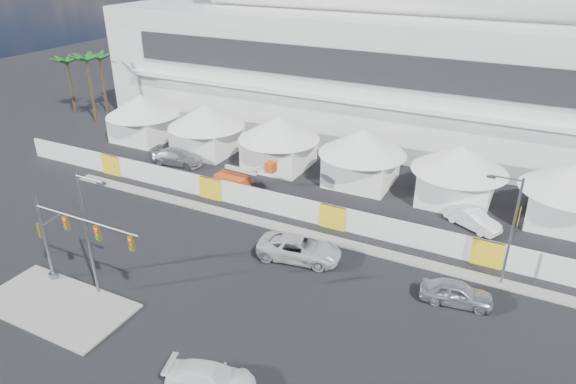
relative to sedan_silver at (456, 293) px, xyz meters
The scene contains 16 objects.
ground 19.15m from the sedan_silver, 151.87° to the right, with size 160.00×160.00×0.00m, color black.
median_island 25.85m from the sedan_silver, 152.28° to the right, with size 10.00×5.00×0.15m, color gray.
far_curb 4.74m from the sedan_silver, 48.06° to the left, with size 80.00×1.20×0.12m, color gray.
stadium 34.60m from the sedan_silver, 104.11° to the left, with size 80.00×24.80×21.98m.
tent_row 22.32m from the sedan_silver, 137.54° to the left, with size 53.40×8.40×5.40m.
hoarding_fence 12.18m from the sedan_silver, 153.24° to the left, with size 70.00×0.25×2.00m, color white.
palm_cluster 54.69m from the sedan_silver, 157.85° to the left, with size 10.60×10.60×8.55m.
sedan_silver is the anchor object (origin of this frame).
pickup_curb 11.32m from the sedan_silver, behind, with size 6.19×2.85×1.72m, color silver.
pickup_near 16.52m from the sedan_silver, 127.58° to the right, with size 4.76×1.93×1.38m, color white.
lot_car_a 10.77m from the sedan_silver, 93.65° to the left, with size 4.67×1.63×1.54m, color white.
lot_car_c 32.39m from the sedan_silver, 161.08° to the left, with size 5.61×2.28×1.63m, color #B1B2B6.
traffic_mast 25.59m from the sedan_silver, 156.78° to the right, with size 8.88×0.63×6.46m.
streetlight_median 23.75m from the sedan_silver, 155.12° to the right, with size 2.41×0.24×8.73m.
streetlight_curb 5.66m from the sedan_silver, 57.30° to the left, with size 2.37×0.53×7.99m.
boom_lift 23.68m from the sedan_silver, 158.56° to the left, with size 6.58×1.67×3.33m.
Camera 1 is at (19.35, -19.88, 21.13)m, focal length 32.00 mm.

